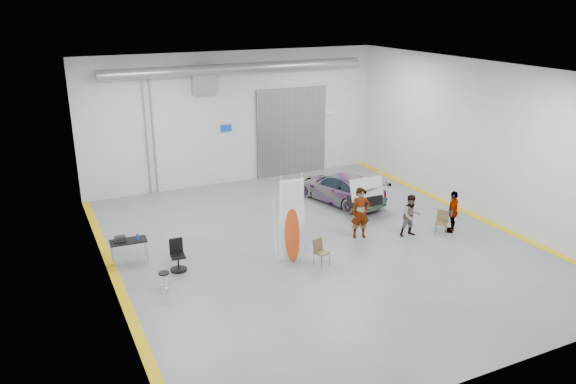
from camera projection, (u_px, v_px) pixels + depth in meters
name	position (u px, v px, depth m)	size (l,w,h in m)	color
ground	(318.00, 244.00, 19.67)	(16.00, 16.00, 0.00)	slate
room_shell	(297.00, 117.00, 20.33)	(14.02, 16.18, 6.01)	silver
sedan_car	(340.00, 188.00, 23.59)	(1.74, 4.26, 1.23)	silver
person_a	(360.00, 213.00, 19.94)	(0.68, 0.45, 1.87)	#926E4F
person_b	(411.00, 216.00, 20.10)	(0.76, 0.58, 1.56)	#486884
person_c	(453.00, 211.00, 20.45)	(0.92, 0.38, 1.59)	#9B5833
surfboard_display	(292.00, 227.00, 18.01)	(0.84, 0.27, 2.97)	white
folding_chair_near	(321.00, 257.00, 18.03)	(0.50, 0.53, 0.86)	brown
folding_chair_far	(441.00, 227.00, 20.39)	(0.57, 0.66, 0.87)	brown
shop_stool	(164.00, 282.00, 16.33)	(0.33, 0.33, 0.64)	black
work_table	(126.00, 241.00, 18.12)	(1.19, 0.64, 0.95)	gray
office_chair	(177.00, 257.00, 17.65)	(0.54, 0.54, 1.01)	black
trunk_lid	(365.00, 186.00, 21.78)	(1.44, 0.87, 0.04)	silver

